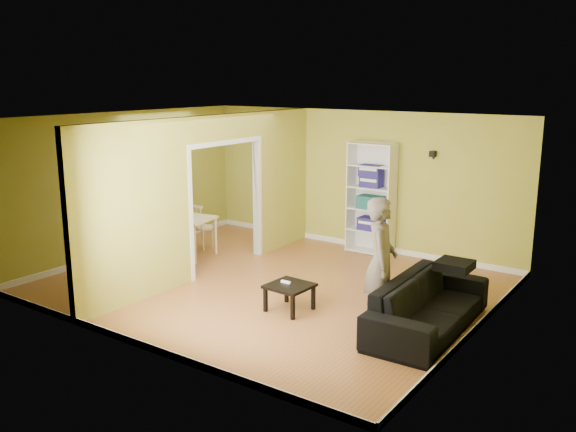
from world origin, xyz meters
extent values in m
plane|color=#975524|center=(0.00, 0.00, 0.00)|extent=(6.50, 6.50, 0.00)
plane|color=white|center=(0.00, 0.00, 2.60)|extent=(6.50, 6.50, 0.00)
plane|color=#A9AB48|center=(0.00, 2.75, 1.30)|extent=(6.50, 0.00, 6.50)
plane|color=#A9AB48|center=(0.00, -2.75, 1.30)|extent=(6.50, 0.00, 6.50)
plane|color=#A9AB48|center=(-3.25, 0.00, 1.30)|extent=(0.00, 5.50, 5.50)
plane|color=#A9AB48|center=(3.25, 0.00, 1.30)|extent=(0.00, 5.50, 5.50)
cube|color=black|center=(1.50, 2.69, 1.90)|extent=(0.10, 0.10, 0.10)
imported|color=#282829|center=(2.70, -0.23, 0.44)|extent=(2.34, 1.05, 0.88)
imported|color=slate|center=(2.10, -0.43, 1.00)|extent=(0.90, 0.81, 2.00)
cube|color=white|center=(0.00, 2.56, 1.02)|extent=(0.02, 0.38, 2.04)
cube|color=white|center=(0.84, 2.56, 1.02)|extent=(0.02, 0.38, 2.04)
cube|color=white|center=(0.42, 2.73, 1.02)|extent=(0.86, 0.02, 2.04)
cube|color=white|center=(0.42, 2.56, 0.02)|extent=(0.82, 0.38, 0.02)
cube|color=white|center=(0.42, 2.56, 0.42)|extent=(0.82, 0.38, 0.02)
cube|color=white|center=(0.42, 2.56, 0.82)|extent=(0.82, 0.38, 0.02)
cube|color=white|center=(0.42, 2.56, 1.22)|extent=(0.82, 0.38, 0.02)
cube|color=white|center=(0.42, 2.56, 1.62)|extent=(0.82, 0.38, 0.02)
cube|color=white|center=(0.42, 2.56, 2.02)|extent=(0.82, 0.38, 0.02)
cube|color=navy|center=(0.43, 2.56, 0.55)|extent=(0.45, 0.29, 0.23)
cube|color=#10736E|center=(0.41, 2.56, 0.95)|extent=(0.46, 0.30, 0.23)
cube|color=#12144F|center=(0.41, 2.56, 1.33)|extent=(0.39, 0.25, 0.20)
cube|color=#13224B|center=(0.40, 2.56, 1.54)|extent=(0.41, 0.26, 0.21)
cube|color=black|center=(0.86, -0.71, 0.36)|extent=(0.57, 0.57, 0.04)
cube|color=black|center=(0.62, -0.95, 0.17)|extent=(0.05, 0.05, 0.34)
cube|color=black|center=(1.10, -0.95, 0.17)|extent=(0.05, 0.05, 0.34)
cube|color=black|center=(0.62, -0.47, 0.17)|extent=(0.05, 0.05, 0.34)
cube|color=black|center=(1.10, -0.47, 0.17)|extent=(0.05, 0.05, 0.34)
cube|color=white|center=(0.78, -0.69, 0.40)|extent=(0.15, 0.04, 0.03)
cube|color=beige|center=(-2.32, 0.40, 0.70)|extent=(1.16, 0.77, 0.04)
cylinder|color=beige|center=(-2.85, 0.06, 0.34)|extent=(0.05, 0.05, 0.68)
cylinder|color=beige|center=(-1.79, 0.06, 0.34)|extent=(0.05, 0.05, 0.68)
cylinder|color=beige|center=(-2.85, 0.74, 0.34)|extent=(0.05, 0.05, 0.68)
cylinder|color=beige|center=(-1.79, 0.74, 0.34)|extent=(0.05, 0.05, 0.68)
camera|label=1|loc=(5.43, -7.30, 3.18)|focal=38.00mm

